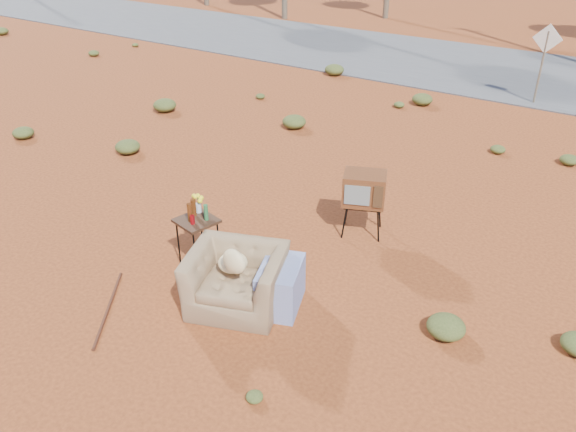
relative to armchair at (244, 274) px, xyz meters
The scene contains 8 objects.
ground 0.71m from the armchair, 158.14° to the right, with size 140.00×140.00×0.00m, color #99451E.
highway 14.84m from the armchair, 91.68° to the left, with size 140.00×7.00×0.04m, color #565659.
armchair is the anchor object (origin of this frame).
tv_unit 2.74m from the armchair, 81.35° to the left, with size 0.85×0.77×1.11m.
side_table 1.37m from the armchair, 160.56° to the left, with size 0.66×0.66×1.11m.
rusty_bar 1.99m from the armchair, 141.75° to the right, with size 0.04×0.04×1.68m, color #491D13.
road_sign 11.91m from the armchair, 84.86° to the left, with size 0.78×0.06×2.19m.
scrub_patch 4.43m from the armchair, 106.57° to the left, with size 17.49×8.07×0.33m.
Camera 1 is at (4.53, -4.71, 4.98)m, focal length 35.00 mm.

